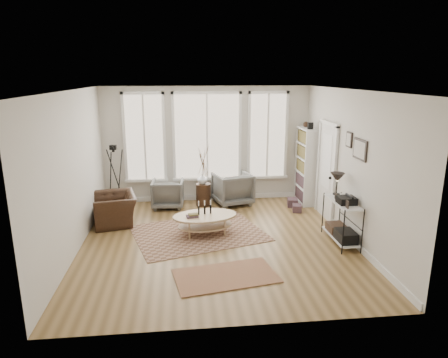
{
  "coord_description": "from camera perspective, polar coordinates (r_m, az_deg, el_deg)",
  "views": [
    {
      "loc": [
        -0.65,
        -7.23,
        3.17
      ],
      "look_at": [
        0.2,
        0.6,
        1.1
      ],
      "focal_mm": 32.0,
      "sensor_mm": 36.0,
      "label": 1
    }
  ],
  "objects": [
    {
      "name": "rug_runner",
      "position": [
        6.65,
        0.26,
        -13.64
      ],
      "size": [
        1.77,
        1.19,
        0.01
      ],
      "primitive_type": "cube",
      "rotation": [
        0.0,
        0.0,
        0.18
      ],
      "color": "maroon",
      "rests_on": "ground"
    },
    {
      "name": "door",
      "position": [
        9.21,
        14.45,
        1.4
      ],
      "size": [
        0.09,
        1.06,
        2.22
      ],
      "color": "silver",
      "rests_on": "ground"
    },
    {
      "name": "coffee_table",
      "position": [
        8.15,
        -2.79,
        -5.75
      ],
      "size": [
        1.41,
        1.02,
        0.6
      ],
      "color": "tan",
      "rests_on": "ground"
    },
    {
      "name": "side_table",
      "position": [
        9.81,
        -2.99,
        0.39
      ],
      "size": [
        0.37,
        0.37,
        1.55
      ],
      "color": "#342014",
      "rests_on": "ground"
    },
    {
      "name": "book_stack_far",
      "position": [
        9.68,
        10.38,
        -4.13
      ],
      "size": [
        0.26,
        0.3,
        0.17
      ],
      "primitive_type": "cube",
      "rotation": [
        0.0,
        0.0,
        -0.22
      ],
      "color": "brown",
      "rests_on": "ground"
    },
    {
      "name": "vase",
      "position": [
        9.82,
        -3.12,
        0.04
      ],
      "size": [
        0.31,
        0.31,
        0.26
      ],
      "primitive_type": "imported",
      "rotation": [
        0.0,
        0.0,
        -0.34
      ],
      "color": "silver",
      "rests_on": "side_table"
    },
    {
      "name": "armchair_right",
      "position": [
        9.99,
        1.2,
        -1.36
      ],
      "size": [
        1.06,
        1.08,
        0.8
      ],
      "primitive_type": "imported",
      "rotation": [
        0.0,
        0.0,
        3.41
      ],
      "color": "slate",
      "rests_on": "ground"
    },
    {
      "name": "room",
      "position": [
        7.49,
        -0.9,
        1.26
      ],
      "size": [
        5.5,
        5.54,
        2.9
      ],
      "color": "olive",
      "rests_on": "ground"
    },
    {
      "name": "low_shelf",
      "position": [
        8.02,
        16.46,
        -5.27
      ],
      "size": [
        0.38,
        1.08,
        1.3
      ],
      "color": "white",
      "rests_on": "ground"
    },
    {
      "name": "armchair_left",
      "position": [
        9.86,
        -8.03,
        -2.05
      ],
      "size": [
        0.78,
        0.8,
        0.7
      ],
      "primitive_type": "imported",
      "rotation": [
        0.0,
        0.0,
        3.09
      ],
      "color": "slate",
      "rests_on": "ground"
    },
    {
      "name": "wall_art",
      "position": [
        7.78,
        18.46,
        4.4
      ],
      "size": [
        0.04,
        0.88,
        0.44
      ],
      "color": "black",
      "rests_on": "ground"
    },
    {
      "name": "book_stack_near",
      "position": [
        10.03,
        9.75,
        -3.32
      ],
      "size": [
        0.3,
        0.35,
        0.2
      ],
      "primitive_type": "cube",
      "rotation": [
        0.0,
        0.0,
        -0.2
      ],
      "color": "brown",
      "rests_on": "ground"
    },
    {
      "name": "rug_main",
      "position": [
        8.31,
        -3.65,
        -7.69
      ],
      "size": [
        2.98,
        2.55,
        0.01
      ],
      "primitive_type": "cube",
      "rotation": [
        0.0,
        0.0,
        0.29
      ],
      "color": "brown",
      "rests_on": "ground"
    },
    {
      "name": "accent_chair",
      "position": [
        9.03,
        -15.35,
        -4.15
      ],
      "size": [
        1.19,
        1.09,
        0.66
      ],
      "primitive_type": "imported",
      "rotation": [
        0.0,
        0.0,
        -1.34
      ],
      "color": "#342014",
      "rests_on": "ground"
    },
    {
      "name": "tripod_camera",
      "position": [
        9.94,
        -15.25,
        -0.08
      ],
      "size": [
        0.55,
        0.55,
        1.56
      ],
      "color": "black",
      "rests_on": "ground"
    },
    {
      "name": "bay_window",
      "position": [
        10.09,
        -2.43,
        5.8
      ],
      "size": [
        4.14,
        0.12,
        2.24
      ],
      "color": "tan",
      "rests_on": "ground"
    },
    {
      "name": "bookcase",
      "position": [
        10.19,
        11.6,
        1.87
      ],
      "size": [
        0.31,
        0.85,
        2.06
      ],
      "color": "white",
      "rests_on": "ground"
    }
  ]
}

